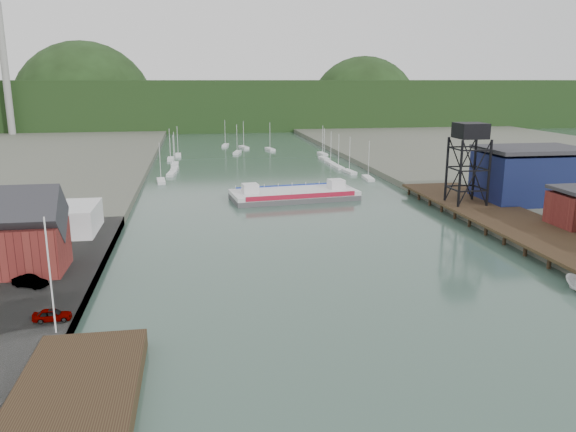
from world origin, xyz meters
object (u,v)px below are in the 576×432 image
object	(u,v)px
lift_tower	(470,136)
chain_ferry	(294,194)
car_west_a	(52,315)
harbor_building	(16,239)

from	to	relation	value
lift_tower	chain_ferry	xyz separation A→B (m)	(-31.68, 19.24, -14.49)
lift_tower	chain_ferry	distance (m)	39.80
lift_tower	car_west_a	bearing A→B (deg)	-146.93
lift_tower	car_west_a	xyz separation A→B (m)	(-69.00, -44.92, -13.38)
harbor_building	lift_tower	distance (m)	82.49
harbor_building	chain_ferry	bearing A→B (deg)	46.19
lift_tower	car_west_a	size ratio (longest dim) A/B	4.11
chain_ferry	car_west_a	xyz separation A→B (m)	(-37.32, -64.16, 1.10)
chain_ferry	harbor_building	bearing A→B (deg)	-140.44
harbor_building	car_west_a	xyz separation A→B (m)	(8.00, -16.92, -3.82)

